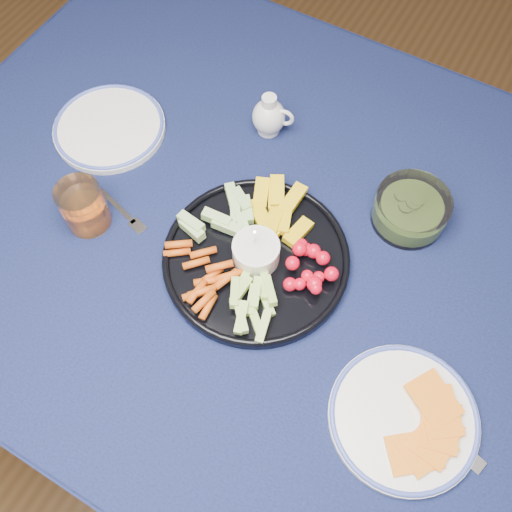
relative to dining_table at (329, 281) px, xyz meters
The scene contains 9 objects.
dining_table is the anchor object (origin of this frame).
crudite_platter 0.18m from the dining_table, 148.81° to the right, with size 0.33×0.33×0.10m.
creamer_pitcher 0.34m from the dining_table, 141.02° to the left, with size 0.08×0.06×0.09m.
pickle_bowl 0.20m from the dining_table, 61.30° to the left, with size 0.13×0.13×0.06m.
cheese_plate 0.31m from the dining_table, 42.97° to the right, with size 0.23×0.23×0.03m.
juice_tumbler 0.47m from the dining_table, 160.36° to the right, with size 0.08×0.08×0.09m.
fork_left 0.41m from the dining_table, 164.70° to the right, with size 0.15×0.06×0.00m.
fork_right 0.34m from the dining_table, 34.73° to the right, with size 0.17×0.06×0.00m.
side_plate_extra 0.53m from the dining_table, behind, with size 0.22×0.22×0.02m.
Camera 1 is at (0.11, -0.47, 1.63)m, focal length 40.00 mm.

